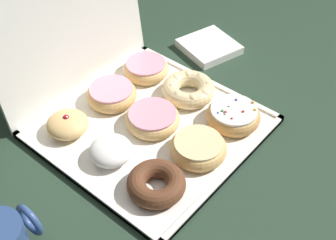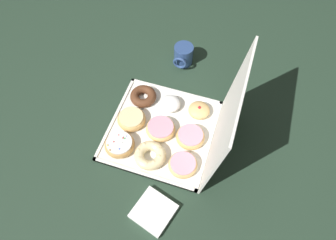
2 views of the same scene
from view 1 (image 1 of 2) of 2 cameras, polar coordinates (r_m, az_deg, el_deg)
name	(u,v)px [view 1 (image 1 of 2)]	position (r m, az deg, el deg)	size (l,w,h in m)	color
ground_plane	(151,129)	(0.98, -2.14, -1.17)	(3.00, 3.00, 0.00)	#233828
donut_box	(151,127)	(0.98, -2.14, -0.95)	(0.41, 0.41, 0.01)	white
box_lid_open	(65,11)	(1.00, -12.83, 13.30)	(0.41, 0.41, 0.01)	white
chocolate_cake_ring_donut_0	(156,184)	(0.85, -1.50, -8.02)	(0.11, 0.11, 0.04)	#59331E
glazed_ring_donut_1	(199,147)	(0.91, 3.89, -3.47)	(0.12, 0.12, 0.04)	tan
sprinkle_donut_2	(233,115)	(0.98, 8.24, 0.59)	(0.12, 0.12, 0.04)	tan
powdered_filled_donut_3	(110,150)	(0.90, -7.26, -3.82)	(0.09, 0.09, 0.04)	white
pink_frosted_donut_4	(151,118)	(0.97, -2.11, 0.29)	(0.12, 0.12, 0.03)	#E5B770
cruller_donut_5	(190,90)	(1.03, 2.77, 3.85)	(0.12, 0.12, 0.04)	beige
jelly_filled_donut_6	(67,124)	(0.97, -12.56, -0.51)	(0.09, 0.09, 0.05)	#E5B770
pink_frosted_donut_7	(112,94)	(1.03, -7.12, 3.27)	(0.11, 0.11, 0.04)	tan
pink_frosted_donut_8	(146,68)	(1.10, -2.81, 6.53)	(0.11, 0.11, 0.03)	#E5B770
napkin_stack	(209,47)	(1.21, 5.19, 9.20)	(0.13, 0.13, 0.02)	white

